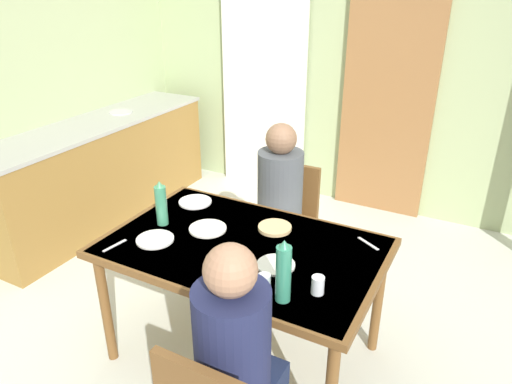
{
  "coord_description": "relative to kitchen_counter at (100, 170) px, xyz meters",
  "views": [
    {
      "loc": [
        1.34,
        -2.05,
        2.08
      ],
      "look_at": [
        0.25,
        -0.01,
        1.0
      ],
      "focal_mm": 33.4,
      "sensor_mm": 36.0,
      "label": 1
    }
  ],
  "objects": [
    {
      "name": "curtain_panel",
      "position": [
        0.97,
        1.32,
        0.73
      ],
      "size": [
        0.9,
        0.03,
        2.37
      ],
      "primitive_type": "cube",
      "color": "white",
      "rests_on": "ground_plane"
    },
    {
      "name": "chair_far_diner",
      "position": [
        1.9,
        -0.12,
        0.05
      ],
      "size": [
        0.4,
        0.4,
        0.87
      ],
      "rotation": [
        0.0,
        0.0,
        3.14
      ],
      "color": "brown",
      "rests_on": "ground_plane"
    },
    {
      "name": "kitchen_counter",
      "position": [
        0.0,
        0.0,
        0.0
      ],
      "size": [
        0.61,
        2.34,
        0.91
      ],
      "color": "olive",
      "rests_on": "ground_plane"
    },
    {
      "name": "bread_plate_sliced",
      "position": [
        2.09,
        -0.71,
        0.31
      ],
      "size": [
        0.19,
        0.19,
        0.02
      ],
      "primitive_type": "cylinder",
      "color": "#DBB77A",
      "rests_on": "dining_table"
    },
    {
      "name": "water_bottle_green_far",
      "position": [
        1.49,
        -0.96,
        0.43
      ],
      "size": [
        0.07,
        0.07,
        0.27
      ],
      "color": "#3D8C65",
      "rests_on": "dining_table"
    },
    {
      "name": "dining_table",
      "position": [
        2.02,
        -0.94,
        0.23
      ],
      "size": [
        1.47,
        0.94,
        0.75
      ],
      "color": "brown",
      "rests_on": "ground_plane"
    },
    {
      "name": "person_far_diner",
      "position": [
        1.9,
        -0.26,
        0.33
      ],
      "size": [
        0.3,
        0.37,
        0.77
      ],
      "rotation": [
        0.0,
        0.0,
        3.14
      ],
      "color": "#434D56",
      "rests_on": "ground_plane"
    },
    {
      "name": "person_near_diner",
      "position": [
        2.37,
        -1.63,
        0.33
      ],
      "size": [
        0.3,
        0.37,
        0.77
      ],
      "color": "#1A2443",
      "rests_on": "ground_plane"
    },
    {
      "name": "drinking_glass_by_near_diner",
      "position": [
        2.31,
        -1.26,
        0.35
      ],
      "size": [
        0.06,
        0.06,
        0.1
      ],
      "primitive_type": "cylinder",
      "color": "silver",
      "rests_on": "dining_table"
    },
    {
      "name": "dinner_plate_far_center",
      "position": [
        1.5,
        -0.64,
        0.31
      ],
      "size": [
        0.21,
        0.21,
        0.01
      ],
      "primitive_type": "cylinder",
      "color": "white",
      "rests_on": "dining_table"
    },
    {
      "name": "dinner_plate_near_left",
      "position": [
        2.26,
        -1.04,
        0.31
      ],
      "size": [
        0.19,
        0.19,
        0.01
      ],
      "primitive_type": "cylinder",
      "color": "white",
      "rests_on": "dining_table"
    },
    {
      "name": "cutlery_fork_near",
      "position": [
        1.42,
        -1.27,
        0.3
      ],
      "size": [
        0.04,
        0.15,
        0.0
      ],
      "primitive_type": "cube",
      "rotation": [
        0.0,
        0.0,
        4.57
      ],
      "color": "silver",
      "rests_on": "dining_table"
    },
    {
      "name": "dinner_plate_near_right",
      "position": [
        1.76,
        -0.89,
        0.31
      ],
      "size": [
        0.21,
        0.21,
        0.01
      ],
      "primitive_type": "cylinder",
      "color": "white",
      "rests_on": "dining_table"
    },
    {
      "name": "drinking_glass_by_far_diner",
      "position": [
        2.52,
        -1.15,
        0.34
      ],
      "size": [
        0.06,
        0.06,
        0.09
      ],
      "primitive_type": "cylinder",
      "color": "silver",
      "rests_on": "dining_table"
    },
    {
      "name": "ground_plane",
      "position": [
        1.77,
        -0.78,
        -0.45
      ],
      "size": [
        5.73,
        5.73,
        0.0
      ],
      "primitive_type": "plane",
      "color": "silver"
    },
    {
      "name": "water_bottle_green_near",
      "position": [
        2.4,
        -1.26,
        0.44
      ],
      "size": [
        0.07,
        0.07,
        0.31
      ],
      "color": "#328667",
      "rests_on": "dining_table"
    },
    {
      "name": "dinner_plate_far_side",
      "position": [
        1.57,
        -1.13,
        0.31
      ],
      "size": [
        0.2,
        0.2,
        0.01
      ],
      "primitive_type": "cylinder",
      "color": "white",
      "rests_on": "dining_table"
    },
    {
      "name": "wall_left",
      "position": [
        -0.33,
        -0.23,
        0.96
      ],
      "size": [
        0.1,
        3.3,
        2.82
      ],
      "primitive_type": "cube",
      "color": "#A2B382",
      "rests_on": "ground_plane"
    },
    {
      "name": "wall_back",
      "position": [
        1.77,
        1.42,
        0.96
      ],
      "size": [
        4.39,
        0.1,
        2.82
      ],
      "primitive_type": "cube",
      "color": "#A1B380",
      "rests_on": "ground_plane"
    },
    {
      "name": "door_wooden",
      "position": [
        2.19,
        1.34,
        0.55
      ],
      "size": [
        0.8,
        0.05,
        2.0
      ],
      "primitive_type": "cube",
      "color": "olive",
      "rests_on": "ground_plane"
    },
    {
      "name": "cutlery_knife_near",
      "position": [
        1.99,
        -1.15,
        0.3
      ],
      "size": [
        0.07,
        0.15,
        0.0
      ],
      "primitive_type": "cube",
      "rotation": [
        0.0,
        0.0,
        5.06
      ],
      "color": "silver",
      "rests_on": "dining_table"
    },
    {
      "name": "cutlery_knife_far",
      "position": [
        2.61,
        -0.62,
        0.3
      ],
      "size": [
        0.14,
        0.09,
        0.0
      ],
      "primitive_type": "cube",
      "rotation": [
        0.0,
        0.0,
        2.6
      ],
      "color": "silver",
      "rests_on": "dining_table"
    }
  ]
}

